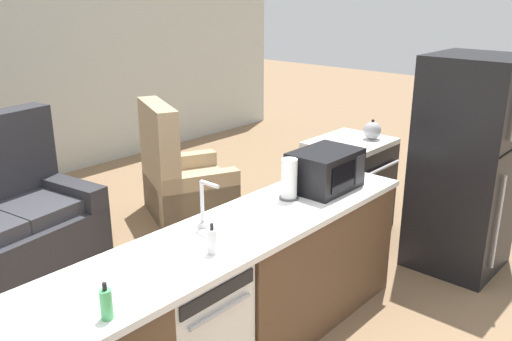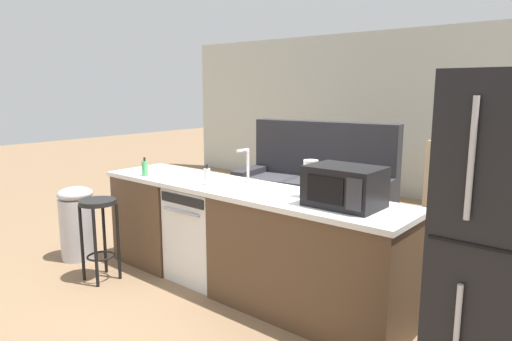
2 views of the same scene
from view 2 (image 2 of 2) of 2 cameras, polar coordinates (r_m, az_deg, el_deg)
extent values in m
plane|color=#896B4C|center=(4.16, -3.44, -13.97)|extent=(24.00, 24.00, 0.00)
cube|color=beige|center=(7.33, 21.68, 6.37)|extent=(10.00, 0.06, 2.60)
cube|color=brown|center=(4.66, -11.82, -5.85)|extent=(0.75, 0.62, 0.86)
cube|color=brown|center=(3.52, 6.47, -11.08)|extent=(1.55, 0.62, 0.86)
cube|color=white|center=(3.78, -1.93, -2.36)|extent=(2.94, 0.66, 0.04)
cube|color=black|center=(4.05, -1.86, -14.03)|extent=(2.86, 0.56, 0.08)
cube|color=white|center=(4.17, -6.01, -7.74)|extent=(0.58, 0.58, 0.84)
cube|color=black|center=(3.88, -9.26, -3.67)|extent=(0.52, 0.01, 0.08)
cylinder|color=#B2B2B7|center=(3.90, -9.37, -5.13)|extent=(0.44, 0.02, 0.02)
cylinder|color=#B2B2B7|center=(1.90, 25.33, 1.30)|extent=(0.02, 0.02, 0.47)
cube|color=black|center=(3.20, 11.03, -1.95)|extent=(0.50, 0.36, 0.28)
cube|color=black|center=(3.07, 8.62, -2.41)|extent=(0.27, 0.01, 0.18)
cube|color=#2D2D33|center=(2.96, 12.16, -2.97)|extent=(0.11, 0.01, 0.21)
cylinder|color=silver|center=(3.94, -1.00, -1.31)|extent=(0.07, 0.07, 0.03)
cylinder|color=silver|center=(3.92, -1.01, 0.76)|extent=(0.02, 0.02, 0.26)
cylinder|color=silver|center=(3.85, -1.70, 2.54)|extent=(0.02, 0.14, 0.02)
cylinder|color=#4C4C51|center=(3.45, 6.79, -3.23)|extent=(0.14, 0.14, 0.01)
cylinder|color=white|center=(3.42, 6.84, -0.93)|extent=(0.11, 0.11, 0.27)
cylinder|color=silver|center=(3.86, -6.13, -0.78)|extent=(0.06, 0.06, 0.14)
cylinder|color=black|center=(3.85, -6.16, 0.50)|extent=(0.02, 0.02, 0.04)
cylinder|color=#4CB266|center=(4.35, -13.72, 0.23)|extent=(0.06, 0.06, 0.14)
cylinder|color=black|center=(4.34, -13.77, 1.38)|extent=(0.02, 0.02, 0.04)
cylinder|color=black|center=(4.25, -19.20, -3.74)|extent=(0.32, 0.32, 0.04)
cylinder|color=black|center=(4.39, -20.93, -8.43)|extent=(0.03, 0.03, 0.70)
cylinder|color=black|center=(4.20, -19.42, -9.16)|extent=(0.03, 0.03, 0.70)
cylinder|color=black|center=(4.50, -18.43, -7.84)|extent=(0.03, 0.03, 0.70)
cylinder|color=black|center=(4.31, -16.84, -8.52)|extent=(0.03, 0.03, 0.70)
torus|color=black|center=(4.39, -18.81, -10.09)|extent=(0.25, 0.25, 0.02)
cylinder|color=#B7B7BC|center=(4.97, -21.41, -6.77)|extent=(0.34, 0.34, 0.62)
ellipsoid|color=#B7B7BC|center=(4.88, -21.68, -2.73)|extent=(0.35, 0.35, 0.14)
cube|color=#2D2D33|center=(6.02, 7.12, -4.21)|extent=(2.11, 1.19, 0.42)
cube|color=#2D2D33|center=(6.23, 8.47, 0.24)|extent=(2.01, 0.54, 1.27)
cube|color=#2D2D33|center=(6.41, -0.21, -2.32)|extent=(0.33, 0.92, 0.62)
cube|color=#2D2D33|center=(5.70, 15.43, -4.30)|extent=(0.33, 0.92, 0.62)
cube|color=#3B3B41|center=(6.16, 2.32, -1.24)|extent=(0.65, 0.71, 0.12)
cube|color=#3B3B41|center=(5.91, 6.98, -1.78)|extent=(0.65, 0.71, 0.12)
cube|color=#3B3B41|center=(5.71, 12.00, -2.36)|extent=(0.65, 0.71, 0.12)
cube|color=tan|center=(5.07, 26.46, -8.15)|extent=(1.08, 1.11, 0.40)
cube|color=tan|center=(5.14, 24.21, -3.07)|extent=(0.54, 0.86, 1.20)
cube|color=tan|center=(4.79, 23.94, -8.05)|extent=(0.79, 0.48, 0.55)
cube|color=tan|center=(5.31, 28.86, -6.68)|extent=(0.79, 0.48, 0.55)
camera|label=1|loc=(4.65, -42.58, 14.56)|focal=38.00mm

